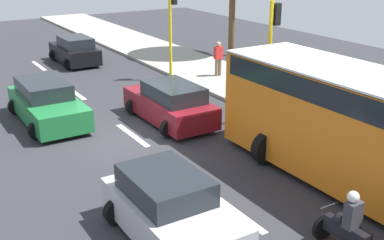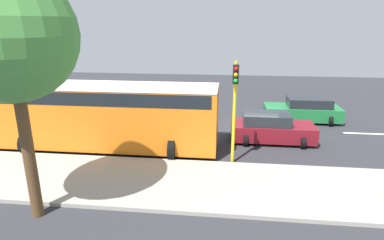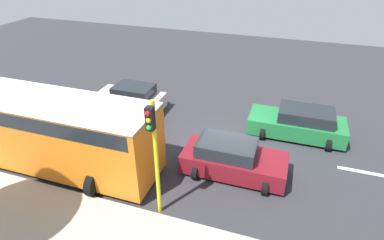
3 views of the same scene
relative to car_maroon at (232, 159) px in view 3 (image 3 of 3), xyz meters
The scene contains 11 objects.
ground_plane 2.02m from the car_maroon, 164.57° to the right, with size 40.00×60.00×0.10m, color #2D2D33.
lane_stripe_far_north 12.65m from the car_maroon, 98.23° to the right, with size 0.20×2.40×0.01m, color white.
lane_stripe_north 6.78m from the car_maroon, 105.54° to the right, with size 0.20×2.40×0.01m, color white.
lane_stripe_mid 2.00m from the car_maroon, 164.57° to the right, with size 0.20×2.40×0.01m, color white.
lane_stripe_south 5.83m from the car_maroon, 108.18° to the left, with size 0.20×2.40×0.01m, color white.
car_maroon is the anchor object (origin of this frame).
car_silver 7.64m from the car_maroon, 119.26° to the right, with size 2.24×3.82×1.52m.
car_green 4.61m from the car_maroon, 147.45° to the left, with size 2.29×4.59×1.52m.
city_bus 8.50m from the car_maroon, 77.72° to the right, with size 3.20×11.00×3.16m.
motorcycle 9.19m from the car_maroon, 95.18° to the right, with size 0.60×1.30×1.53m.
traffic_light_corner 4.26m from the car_maroon, 33.32° to the right, with size 0.49×0.24×4.50m.
Camera 3 is at (12.17, 2.21, 8.60)m, focal length 29.34 mm.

